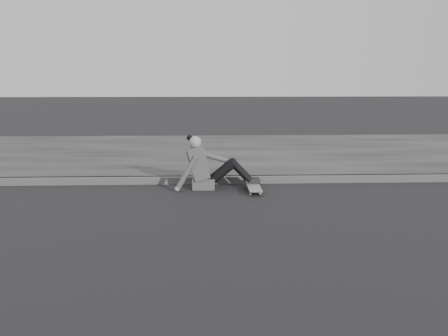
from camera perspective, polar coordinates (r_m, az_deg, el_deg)
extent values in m
plane|color=black|center=(6.05, -3.43, -6.91)|extent=(80.00, 80.00, 0.00)
cube|color=#4C4C4C|center=(8.54, -3.11, -1.36)|extent=(24.00, 0.16, 0.12)
cube|color=#313131|center=(11.51, -2.91, 1.70)|extent=(24.00, 6.00, 0.12)
cylinder|color=#9C9C97|center=(7.70, 3.05, -2.92)|extent=(0.03, 0.05, 0.05)
cylinder|color=#9C9C97|center=(7.71, 4.16, -2.90)|extent=(0.03, 0.05, 0.05)
cylinder|color=#9C9C97|center=(8.20, 2.71, -2.08)|extent=(0.03, 0.05, 0.05)
cylinder|color=#9C9C97|center=(8.22, 3.76, -2.07)|extent=(0.03, 0.05, 0.05)
cube|color=#2C2B2E|center=(7.70, 3.61, -2.71)|extent=(0.16, 0.04, 0.03)
cube|color=#2C2B2E|center=(8.20, 3.24, -1.88)|extent=(0.16, 0.04, 0.03)
cube|color=slate|center=(7.95, 3.42, -2.11)|extent=(0.20, 0.78, 0.02)
cube|color=#4D4D50|center=(8.15, -2.36, -1.71)|extent=(0.36, 0.34, 0.18)
cube|color=#4D4D50|center=(8.09, -2.88, 0.64)|extent=(0.37, 0.40, 0.57)
cube|color=#4D4D50|center=(8.07, -3.81, 1.48)|extent=(0.14, 0.30, 0.20)
cylinder|color=#969696|center=(8.05, -3.25, 2.33)|extent=(0.09, 0.09, 0.08)
sphere|color=#969696|center=(8.04, -3.33, 2.96)|extent=(0.20, 0.20, 0.20)
sphere|color=black|center=(8.05, -3.97, 3.47)|extent=(0.09, 0.09, 0.09)
cylinder|color=black|center=(8.03, -0.13, -0.47)|extent=(0.43, 0.13, 0.39)
cylinder|color=black|center=(8.20, -0.17, -0.23)|extent=(0.43, 0.13, 0.39)
cylinder|color=black|center=(8.05, 2.01, -0.48)|extent=(0.35, 0.11, 0.36)
cylinder|color=black|center=(8.22, 1.92, -0.25)|extent=(0.35, 0.11, 0.36)
sphere|color=black|center=(8.01, 1.05, 0.49)|extent=(0.13, 0.13, 0.13)
sphere|color=black|center=(8.19, 0.98, 0.71)|extent=(0.13, 0.13, 0.13)
cube|color=#242424|center=(8.09, 3.31, -1.56)|extent=(0.24, 0.08, 0.07)
cube|color=#242424|center=(8.27, 3.19, -1.31)|extent=(0.24, 0.08, 0.07)
cylinder|color=#4D4D50|center=(7.91, -4.33, -0.62)|extent=(0.38, 0.08, 0.58)
sphere|color=#969696|center=(7.96, -5.39, -2.41)|extent=(0.08, 0.08, 0.08)
cylinder|color=#4D4D50|center=(8.23, -1.20, 1.26)|extent=(0.48, 0.08, 0.21)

